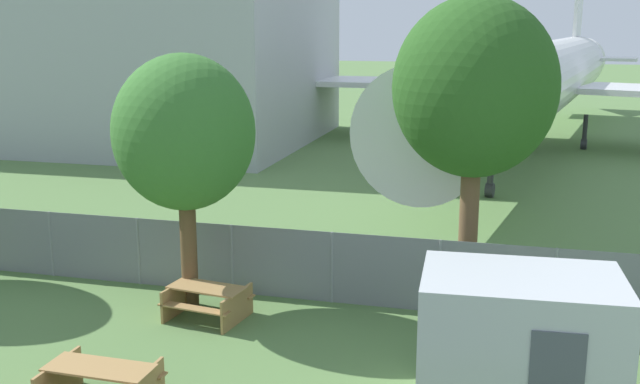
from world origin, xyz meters
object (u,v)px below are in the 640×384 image
at_px(tree_behind_benches, 475,89).
at_px(airplane, 541,80).
at_px(tree_left_of_cabin, 184,134).
at_px(picnic_bench_near_cabin, 100,381).
at_px(picnic_bench_open_grass, 207,299).
at_px(portable_cabin, 519,343).

bearing_deg(tree_behind_benches, airplane, 84.64).
bearing_deg(tree_left_of_cabin, picnic_bench_near_cabin, -84.73).
bearing_deg(tree_left_of_cabin, airplane, 71.50).
xyz_separation_m(picnic_bench_open_grass, tree_behind_benches, (5.59, 2.91, 4.61)).
relative_size(picnic_bench_open_grass, tree_left_of_cabin, 0.32).
relative_size(picnic_bench_near_cabin, picnic_bench_open_grass, 1.00).
distance_m(picnic_bench_near_cabin, tree_left_of_cabin, 6.02).
xyz_separation_m(airplane, picnic_bench_open_grass, (-7.72, -25.59, -3.18)).
height_order(portable_cabin, tree_left_of_cabin, tree_left_of_cabin).
bearing_deg(portable_cabin, picnic_bench_open_grass, 157.08).
bearing_deg(tree_left_of_cabin, portable_cabin, -21.65).
xyz_separation_m(airplane, tree_left_of_cabin, (-8.38, -25.04, 0.49)).
bearing_deg(tree_left_of_cabin, picnic_bench_open_grass, -39.54).
xyz_separation_m(portable_cabin, picnic_bench_open_grass, (-6.82, 2.42, -0.75)).
bearing_deg(tree_behind_benches, picnic_bench_open_grass, -152.50).
distance_m(airplane, portable_cabin, 28.13).
bearing_deg(tree_behind_benches, portable_cabin, -77.04).
distance_m(portable_cabin, picnic_bench_near_cabin, 7.30).
relative_size(picnic_bench_near_cabin, tree_left_of_cabin, 0.32).
xyz_separation_m(picnic_bench_near_cabin, picnic_bench_open_grass, (0.22, 4.21, -0.01)).
height_order(airplane, picnic_bench_open_grass, airplane).
bearing_deg(picnic_bench_near_cabin, airplane, 75.08).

